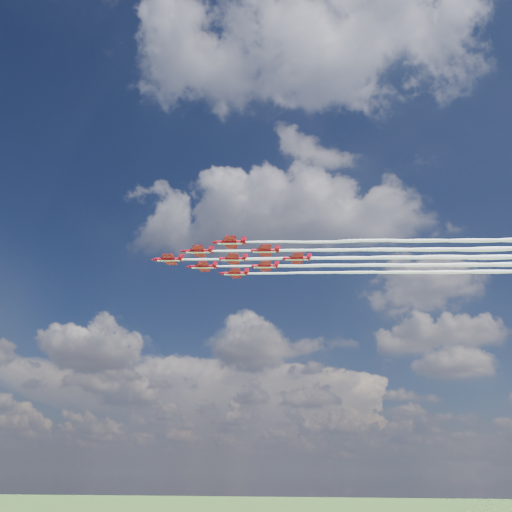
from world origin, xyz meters
name	(u,v)px	position (x,y,z in m)	size (l,w,h in m)	color
jet_lead	(352,258)	(42.49, 6.39, 85.80)	(131.72, 30.13, 2.83)	#B1091C
jet_row2_port	(389,250)	(54.61, 1.86, 85.80)	(131.72, 30.13, 2.83)	#B1091C
jet_row2_starb	(380,265)	(52.04, 15.12, 85.80)	(131.72, 30.13, 2.83)	#B1091C
jet_row3_port	(429,241)	(66.72, -2.67, 85.80)	(131.72, 30.13, 2.83)	#B1091C
jet_row3_centre	(417,258)	(64.15, 10.59, 85.80)	(131.72, 30.13, 2.83)	#B1091C
jet_row3_starb	(407,272)	(61.59, 23.84, 85.80)	(131.72, 30.13, 2.83)	#B1091C
jet_row4_port	(456,249)	(76.27, 6.06, 85.80)	(131.72, 30.13, 2.83)	#B1091C
jet_row4_starb	(443,265)	(73.70, 19.31, 85.80)	(131.72, 30.13, 2.83)	#B1091C
jet_tail	(482,257)	(85.82, 14.78, 85.80)	(131.72, 30.13, 2.83)	#B1091C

